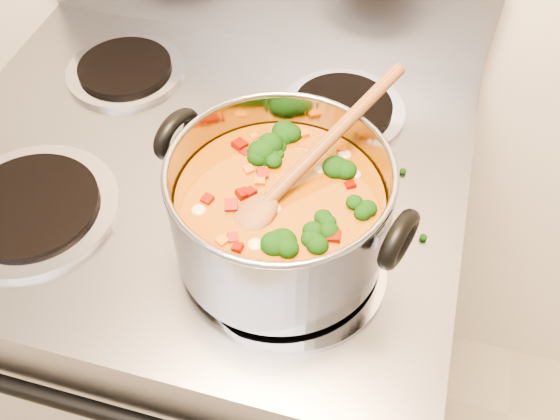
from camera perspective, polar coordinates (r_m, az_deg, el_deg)
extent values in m
cube|color=gray|center=(1.32, -5.44, -9.23)|extent=(0.80, 0.69, 0.92)
cylinder|color=black|center=(0.88, -15.10, -17.64)|extent=(0.68, 0.02, 0.02)
cylinder|color=#A5A5AD|center=(0.94, -21.73, 0.14)|extent=(0.24, 0.24, 0.01)
cylinder|color=black|center=(0.93, -21.87, 0.45)|extent=(0.19, 0.19, 0.01)
cylinder|color=#A5A5AD|center=(0.81, 1.22, -5.33)|extent=(0.24, 0.24, 0.01)
cylinder|color=black|center=(0.81, 1.23, -5.01)|extent=(0.19, 0.19, 0.01)
cylinder|color=#A5A5AD|center=(1.12, -13.94, 12.26)|extent=(0.20, 0.20, 0.01)
cylinder|color=black|center=(1.12, -14.02, 12.58)|extent=(0.16, 0.16, 0.01)
cylinder|color=#A5A5AD|center=(1.02, 5.75, 9.06)|extent=(0.20, 0.20, 0.01)
cylinder|color=black|center=(1.01, 5.78, 9.40)|extent=(0.16, 0.16, 0.01)
cylinder|color=#93939A|center=(0.76, 0.00, -0.01)|extent=(0.27, 0.27, 0.14)
torus|color=#93939A|center=(0.70, 0.00, 3.67)|extent=(0.27, 0.27, 0.01)
cylinder|color=#994E0D|center=(0.78, 0.00, -1.04)|extent=(0.25, 0.25, 0.10)
torus|color=black|center=(0.79, -9.41, 6.85)|extent=(0.04, 0.08, 0.08)
torus|color=black|center=(0.68, 10.82, -2.65)|extent=(0.04, 0.08, 0.08)
ellipsoid|color=black|center=(0.80, 1.70, 6.33)|extent=(0.04, 0.04, 0.03)
ellipsoid|color=black|center=(0.75, -6.33, 1.79)|extent=(0.04, 0.04, 0.03)
ellipsoid|color=black|center=(0.72, 5.08, -0.42)|extent=(0.04, 0.04, 0.03)
ellipsoid|color=black|center=(0.80, -4.41, 6.38)|extent=(0.04, 0.04, 0.03)
ellipsoid|color=black|center=(0.78, -1.54, 4.84)|extent=(0.04, 0.04, 0.03)
ellipsoid|color=black|center=(0.67, 0.06, -5.73)|extent=(0.04, 0.04, 0.03)
ellipsoid|color=black|center=(0.81, -1.89, 7.15)|extent=(0.04, 0.04, 0.03)
ellipsoid|color=black|center=(0.77, -3.34, 3.76)|extent=(0.04, 0.04, 0.03)
ellipsoid|color=black|center=(0.76, -1.65, 3.15)|extent=(0.04, 0.04, 0.03)
ellipsoid|color=#790C04|center=(0.72, 0.14, -0.73)|extent=(0.01, 0.01, 0.01)
ellipsoid|color=#790C04|center=(0.79, 2.36, 5.33)|extent=(0.01, 0.01, 0.01)
ellipsoid|color=#790C04|center=(0.71, 1.96, -1.78)|extent=(0.01, 0.01, 0.01)
ellipsoid|color=#790C04|center=(0.71, 0.86, -1.03)|extent=(0.01, 0.01, 0.01)
ellipsoid|color=#790C04|center=(0.69, -0.65, -3.67)|extent=(0.01, 0.01, 0.01)
ellipsoid|color=#790C04|center=(0.72, 2.75, -0.88)|extent=(0.01, 0.01, 0.01)
ellipsoid|color=#790C04|center=(0.76, 8.25, 2.52)|extent=(0.01, 0.01, 0.01)
ellipsoid|color=#790C04|center=(0.70, -2.99, -2.41)|extent=(0.01, 0.01, 0.01)
ellipsoid|color=#790C04|center=(0.73, -2.79, 0.59)|extent=(0.01, 0.01, 0.01)
ellipsoid|color=#790C04|center=(0.72, -2.78, -0.41)|extent=(0.01, 0.01, 0.01)
ellipsoid|color=#790C04|center=(0.76, -7.38, 2.67)|extent=(0.01, 0.01, 0.01)
ellipsoid|color=#790C04|center=(0.79, -1.50, 5.59)|extent=(0.01, 0.01, 0.01)
ellipsoid|color=#CD5D0B|center=(0.77, -1.30, 4.08)|extent=(0.01, 0.01, 0.01)
ellipsoid|color=#CD5D0B|center=(0.69, 6.04, -3.86)|extent=(0.01, 0.01, 0.01)
ellipsoid|color=#CD5D0B|center=(0.81, -0.58, 7.29)|extent=(0.01, 0.01, 0.01)
ellipsoid|color=#CD5D0B|center=(0.75, 1.57, 2.76)|extent=(0.01, 0.01, 0.01)
ellipsoid|color=#CD5D0B|center=(0.69, -0.83, -3.92)|extent=(0.01, 0.01, 0.01)
ellipsoid|color=#CD5D0B|center=(0.74, 1.20, 1.84)|extent=(0.01, 0.01, 0.01)
ellipsoid|color=#CD5D0B|center=(0.76, 7.41, 2.65)|extent=(0.01, 0.01, 0.01)
ellipsoid|color=#CD5D0B|center=(0.77, -5.58, 3.57)|extent=(0.01, 0.01, 0.01)
ellipsoid|color=#CEBA8D|center=(0.72, -0.85, 0.02)|extent=(0.02, 0.02, 0.01)
ellipsoid|color=#CEBA8D|center=(0.73, -3.74, 0.54)|extent=(0.02, 0.02, 0.01)
ellipsoid|color=#CEBA8D|center=(0.69, -1.80, -3.88)|extent=(0.02, 0.02, 0.01)
ellipsoid|color=#CEBA8D|center=(0.71, 5.76, -1.78)|extent=(0.02, 0.02, 0.01)
ellipsoid|color=#CEBA8D|center=(0.70, 7.05, -2.97)|extent=(0.02, 0.02, 0.01)
ellipsoid|color=#CEBA8D|center=(0.79, -0.74, 5.61)|extent=(0.02, 0.02, 0.01)
ellipsoid|color=#CEBA8D|center=(0.74, -3.44, 1.82)|extent=(0.02, 0.02, 0.01)
ellipsoid|color=#CEBA8D|center=(0.76, -5.74, 2.78)|extent=(0.02, 0.02, 0.01)
ellipsoid|color=brown|center=(0.72, -2.57, -0.68)|extent=(0.08, 0.09, 0.04)
cylinder|color=brown|center=(0.75, 4.46, 6.38)|extent=(0.14, 0.23, 0.09)
ellipsoid|color=black|center=(0.73, 4.84, -16.27)|extent=(0.01, 0.01, 0.01)
ellipsoid|color=black|center=(0.92, 4.25, 3.69)|extent=(0.01, 0.01, 0.01)
ellipsoid|color=black|center=(0.84, -13.83, -4.56)|extent=(0.01, 0.01, 0.01)
ellipsoid|color=black|center=(0.86, 14.85, -3.09)|extent=(0.01, 0.01, 0.01)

